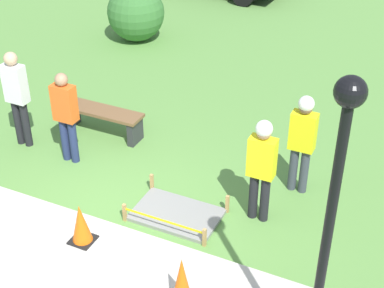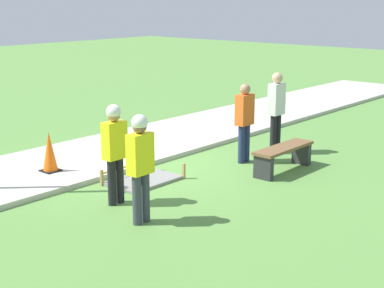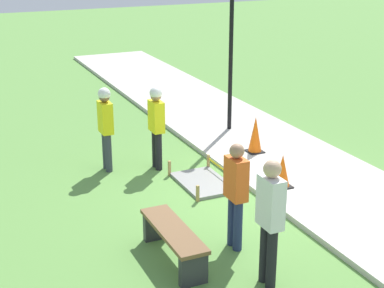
{
  "view_description": "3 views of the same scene",
  "coord_description": "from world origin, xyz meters",
  "views": [
    {
      "loc": [
        4.12,
        -5.64,
        5.8
      ],
      "look_at": [
        0.75,
        1.47,
        0.83
      ],
      "focal_mm": 55.0,
      "sensor_mm": 36.0,
      "label": 1
    },
    {
      "loc": [
        8.32,
        8.36,
        3.42
      ],
      "look_at": [
        0.42,
        1.49,
        0.8
      ],
      "focal_mm": 55.0,
      "sensor_mm": 36.0,
      "label": 2
    },
    {
      "loc": [
        -8.52,
        5.16,
        4.51
      ],
      "look_at": [
        0.45,
        1.09,
        1.02
      ],
      "focal_mm": 55.0,
      "sensor_mm": 36.0,
      "label": 3
    }
  ],
  "objects": [
    {
      "name": "traffic_cone_near_patch",
      "position": [
        -0.04,
        -0.52,
        0.41
      ],
      "size": [
        0.34,
        0.34,
        0.63
      ],
      "color": "black",
      "rests_on": "sidewalk"
    },
    {
      "name": "park_bench",
      "position": [
        -1.49,
        2.27,
        0.36
      ],
      "size": [
        1.61,
        0.44,
        0.52
      ],
      "color": "#2D2D33",
      "rests_on": "ground_plane"
    },
    {
      "name": "wet_concrete_patch",
      "position": [
        0.87,
        0.66,
        0.04
      ],
      "size": [
        1.38,
        0.91,
        0.31
      ],
      "color": "gray",
      "rests_on": "ground_plane"
    },
    {
      "name": "bystander_in_gray_shirt",
      "position": [
        -2.6,
        1.34,
        1.04
      ],
      "size": [
        0.4,
        0.24,
        1.82
      ],
      "color": "black",
      "rests_on": "ground_plane"
    },
    {
      "name": "worker_assistant",
      "position": [
        2.01,
        1.17,
        1.02
      ],
      "size": [
        0.4,
        0.25,
        1.72
      ],
      "color": "black",
      "rests_on": "ground_plane"
    },
    {
      "name": "traffic_cone_far_patch",
      "position": [
        1.79,
        -1.01,
        0.49
      ],
      "size": [
        0.34,
        0.34,
        0.79
      ],
      "color": "black",
      "rests_on": "sidewalk"
    },
    {
      "name": "worker_supervisor",
      "position": [
        2.34,
        2.12,
        1.02
      ],
      "size": [
        0.4,
        0.25,
        1.72
      ],
      "color": "#383D47",
      "rests_on": "ground_plane"
    },
    {
      "name": "bystander_in_orange_shirt",
      "position": [
        -1.52,
        1.27,
        0.95
      ],
      "size": [
        0.4,
        0.22,
        1.68
      ],
      "color": "navy",
      "rests_on": "ground_plane"
    },
    {
      "name": "ground_plane",
      "position": [
        0.0,
        0.0,
        0.0
      ],
      "size": [
        60.0,
        60.0,
        0.0
      ],
      "primitive_type": "plane",
      "color": "#5B8E42"
    },
    {
      "name": "sidewalk",
      "position": [
        0.0,
        -1.39,
        0.05
      ],
      "size": [
        28.0,
        2.79,
        0.1
      ],
      "color": "#BCB7AD",
      "rests_on": "ground_plane"
    }
  ]
}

